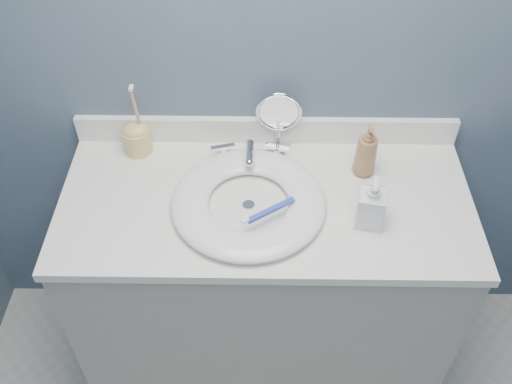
{
  "coord_description": "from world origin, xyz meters",
  "views": [
    {
      "loc": [
        -0.01,
        -0.18,
        2.1
      ],
      "look_at": [
        -0.03,
        0.94,
        0.94
      ],
      "focal_mm": 40.0,
      "sensor_mm": 36.0,
      "label": 1
    }
  ],
  "objects_px": {
    "soap_bottle_clear": "(372,202)",
    "makeup_mirror": "(279,118)",
    "toothbrush_holder": "(137,137)",
    "soap_bottle_amber": "(367,150)"
  },
  "relations": [
    {
      "from": "makeup_mirror",
      "to": "toothbrush_holder",
      "type": "height_order",
      "value": "toothbrush_holder"
    },
    {
      "from": "makeup_mirror",
      "to": "soap_bottle_clear",
      "type": "bearing_deg",
      "value": -49.9
    },
    {
      "from": "soap_bottle_amber",
      "to": "toothbrush_holder",
      "type": "height_order",
      "value": "toothbrush_holder"
    },
    {
      "from": "soap_bottle_clear",
      "to": "makeup_mirror",
      "type": "bearing_deg",
      "value": 138.74
    },
    {
      "from": "makeup_mirror",
      "to": "toothbrush_holder",
      "type": "bearing_deg",
      "value": -174.65
    },
    {
      "from": "toothbrush_holder",
      "to": "makeup_mirror",
      "type": "bearing_deg",
      "value": 3.37
    },
    {
      "from": "makeup_mirror",
      "to": "soap_bottle_clear",
      "type": "height_order",
      "value": "makeup_mirror"
    },
    {
      "from": "soap_bottle_clear",
      "to": "toothbrush_holder",
      "type": "relative_size",
      "value": 0.66
    },
    {
      "from": "soap_bottle_amber",
      "to": "toothbrush_holder",
      "type": "relative_size",
      "value": 0.72
    },
    {
      "from": "toothbrush_holder",
      "to": "soap_bottle_clear",
      "type": "bearing_deg",
      "value": -22.97
    }
  ]
}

